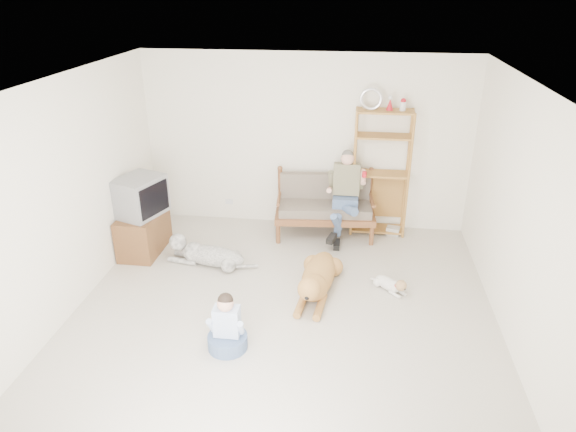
# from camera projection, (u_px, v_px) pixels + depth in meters

# --- Properties ---
(floor) EXTENTS (5.50, 5.50, 0.00)m
(floor) POSITION_uv_depth(u_px,v_px,m) (281.00, 323.00, 5.96)
(floor) COLOR silver
(floor) RESTS_ON ground
(ceiling) EXTENTS (5.50, 5.50, 0.00)m
(ceiling) POSITION_uv_depth(u_px,v_px,m) (279.00, 88.00, 4.83)
(ceiling) COLOR white
(ceiling) RESTS_ON ground
(wall_back) EXTENTS (5.00, 0.00, 5.00)m
(wall_back) POSITION_uv_depth(u_px,v_px,m) (306.00, 143.00, 7.87)
(wall_back) COLOR white
(wall_back) RESTS_ON ground
(wall_front) EXTENTS (5.00, 0.00, 5.00)m
(wall_front) POSITION_uv_depth(u_px,v_px,m) (212.00, 419.00, 2.92)
(wall_front) COLOR white
(wall_front) RESTS_ON ground
(wall_left) EXTENTS (0.00, 5.50, 5.50)m
(wall_left) POSITION_uv_depth(u_px,v_px,m) (57.00, 205.00, 5.68)
(wall_left) COLOR white
(wall_left) RESTS_ON ground
(wall_right) EXTENTS (0.00, 5.50, 5.50)m
(wall_right) POSITION_uv_depth(u_px,v_px,m) (529.00, 231.00, 5.10)
(wall_right) COLOR white
(wall_right) RESTS_ON ground
(loveseat) EXTENTS (1.55, 0.83, 0.95)m
(loveseat) POSITION_uv_depth(u_px,v_px,m) (325.00, 204.00, 7.87)
(loveseat) COLOR brown
(loveseat) RESTS_ON ground
(man) EXTENTS (0.52, 0.74, 1.20)m
(man) POSITION_uv_depth(u_px,v_px,m) (344.00, 202.00, 7.59)
(man) COLOR #556A9C
(man) RESTS_ON loveseat
(etagere) EXTENTS (0.86, 0.38, 2.25)m
(etagere) POSITION_uv_depth(u_px,v_px,m) (380.00, 172.00, 7.70)
(etagere) COLOR #A86F34
(etagere) RESTS_ON ground
(book_stack) EXTENTS (0.22, 0.18, 0.12)m
(book_stack) POSITION_uv_depth(u_px,v_px,m) (393.00, 231.00, 8.00)
(book_stack) COLOR beige
(book_stack) RESTS_ON ground
(tv_stand) EXTENTS (0.51, 0.91, 0.60)m
(tv_stand) POSITION_uv_depth(u_px,v_px,m) (143.00, 232.00, 7.43)
(tv_stand) COLOR brown
(tv_stand) RESTS_ON ground
(crt_tv) EXTENTS (0.72, 0.79, 0.55)m
(crt_tv) POSITION_uv_depth(u_px,v_px,m) (140.00, 196.00, 7.16)
(crt_tv) COLOR slate
(crt_tv) RESTS_ON tv_stand
(wall_outlet) EXTENTS (0.12, 0.02, 0.08)m
(wall_outlet) POSITION_uv_depth(u_px,v_px,m) (229.00, 202.00, 8.44)
(wall_outlet) COLOR silver
(wall_outlet) RESTS_ON ground
(golden_retriever) EXTENTS (0.52, 1.61, 0.49)m
(golden_retriever) POSITION_uv_depth(u_px,v_px,m) (317.00, 279.00, 6.45)
(golden_retriever) COLOR #AB7C3B
(golden_retriever) RESTS_ON ground
(shaggy_dog) EXTENTS (1.37, 0.47, 0.41)m
(shaggy_dog) POSITION_uv_depth(u_px,v_px,m) (204.00, 253.00, 7.13)
(shaggy_dog) COLOR white
(shaggy_dog) RESTS_ON ground
(terrier) EXTENTS (0.47, 0.46, 0.22)m
(terrier) POSITION_uv_depth(u_px,v_px,m) (392.00, 285.00, 6.53)
(terrier) COLOR silver
(terrier) RESTS_ON ground
(child) EXTENTS (0.43, 0.43, 0.68)m
(child) POSITION_uv_depth(u_px,v_px,m) (227.00, 329.00, 5.46)
(child) COLOR #556A9C
(child) RESTS_ON ground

